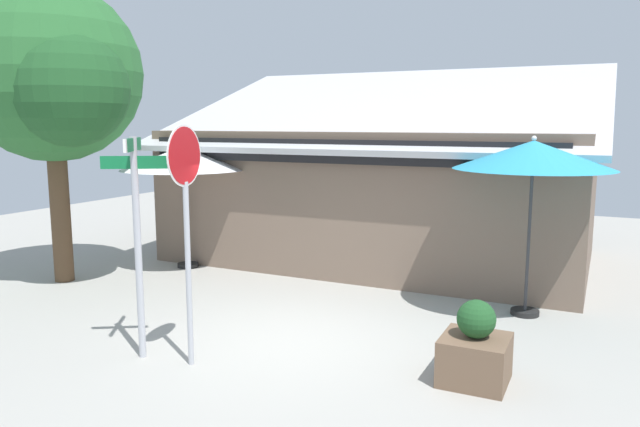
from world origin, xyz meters
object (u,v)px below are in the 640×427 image
(stop_sign, at_px, (186,202))
(sidewalk_planter, at_px, (475,351))
(patio_umbrella_teal_center, at_px, (533,156))
(shade_tree, at_px, (54,76))
(patio_umbrella_ivory_left, at_px, (184,158))
(street_sign_post, at_px, (137,225))

(stop_sign, bearing_deg, sidewalk_planter, 16.92)
(sidewalk_planter, bearing_deg, patio_umbrella_teal_center, 85.52)
(shade_tree, bearing_deg, stop_sign, -25.09)
(patio_umbrella_teal_center, xyz_separation_m, shade_tree, (-8.09, -1.74, 1.33))
(patio_umbrella_teal_center, relative_size, shade_tree, 0.51)
(patio_umbrella_teal_center, bearing_deg, sidewalk_planter, -94.48)
(stop_sign, relative_size, patio_umbrella_ivory_left, 1.15)
(patio_umbrella_teal_center, bearing_deg, street_sign_post, -137.20)
(stop_sign, height_order, patio_umbrella_teal_center, stop_sign)
(shade_tree, height_order, sidewalk_planter, shade_tree)
(patio_umbrella_teal_center, bearing_deg, shade_tree, -167.86)
(patio_umbrella_ivory_left, xyz_separation_m, shade_tree, (-1.29, -1.98, 1.55))
(patio_umbrella_ivory_left, height_order, sidewalk_planter, patio_umbrella_ivory_left)
(street_sign_post, height_order, sidewalk_planter, street_sign_post)
(stop_sign, bearing_deg, patio_umbrella_teal_center, 47.47)
(street_sign_post, bearing_deg, stop_sign, 6.52)
(stop_sign, relative_size, sidewalk_planter, 3.02)
(patio_umbrella_ivory_left, bearing_deg, stop_sign, -51.64)
(shade_tree, relative_size, sidewalk_planter, 5.59)
(street_sign_post, relative_size, shade_tree, 0.51)
(patio_umbrella_ivory_left, relative_size, shade_tree, 0.47)
(shade_tree, bearing_deg, patio_umbrella_teal_center, 12.14)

